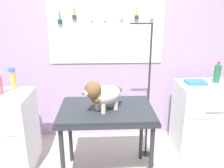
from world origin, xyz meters
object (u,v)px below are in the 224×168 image
object	(u,v)px
soda_bottle	(217,73)
grooming_table	(106,115)
grooming_arm	(147,99)
dog	(103,94)
cabinet_right	(203,117)

from	to	relation	value
soda_bottle	grooming_table	bearing A→B (deg)	-159.04
grooming_arm	dog	bearing A→B (deg)	-141.13
cabinet_right	soda_bottle	size ratio (longest dim) A/B	3.43
grooming_table	cabinet_right	bearing A→B (deg)	20.77
grooming_arm	dog	world-z (taller)	grooming_arm
grooming_arm	cabinet_right	xyz separation A→B (m)	(0.75, 0.12, -0.31)
grooming_arm	cabinet_right	bearing A→B (deg)	8.75
cabinet_right	dog	bearing A→B (deg)	-157.04
grooming_arm	soda_bottle	xyz separation A→B (m)	(0.89, 0.17, 0.25)
cabinet_right	soda_bottle	xyz separation A→B (m)	(0.14, 0.06, 0.57)
dog	grooming_arm	bearing A→B (deg)	38.87
cabinet_right	soda_bottle	bearing A→B (deg)	22.64
grooming_arm	dog	distance (m)	0.72
grooming_table	dog	size ratio (longest dim) A/B	2.31
grooming_arm	soda_bottle	world-z (taller)	grooming_arm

